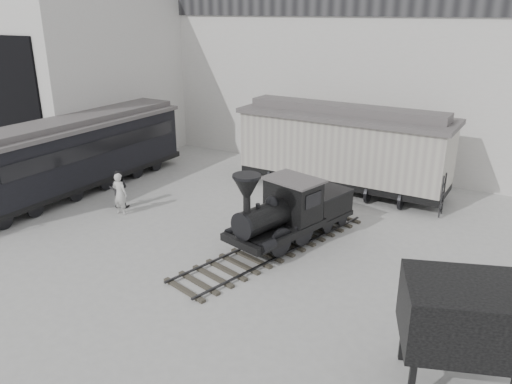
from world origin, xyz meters
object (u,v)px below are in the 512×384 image
Objects in this scene: visitor_a at (120,194)px; visitor_b at (119,189)px; boxcar at (343,146)px; passenger_coach at (81,153)px; coal_hopper at (460,322)px; locomotive at (287,215)px.

visitor_a is 1.08× the size of visitor_b.
passenger_coach is at bearing -148.85° from boxcar.
visitor_b is (3.20, -0.91, -0.99)m from passenger_coach.
boxcar reaches higher than passenger_coach.
boxcar is 5.98× the size of visitor_b.
boxcar reaches higher than coal_hopper.
boxcar is 5.54× the size of visitor_a.
passenger_coach reaches higher than locomotive.
boxcar is at bearing -167.93° from visitor_b.
locomotive is 5.28× the size of visitor_b.
visitor_a is at bearing -19.94° from passenger_coach.
visitor_b is at bearing -135.76° from boxcar.
locomotive is 6.82m from boxcar.
boxcar is at bearing -139.35° from visitor_a.
visitor_a is 0.60× the size of coal_hopper.
visitor_a is at bearing 107.25° from visitor_b.
boxcar reaches higher than locomotive.
boxcar is 13.75m from coal_hopper.
visitor_a reaches higher than visitor_b.
visitor_b is (-7.72, -7.17, -1.33)m from boxcar.
passenger_coach is at bearing 143.01° from coal_hopper.
locomotive is 8.13m from visitor_b.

